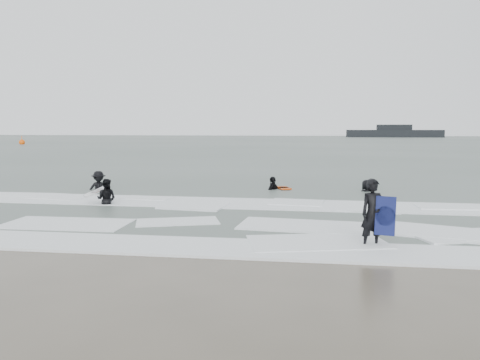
# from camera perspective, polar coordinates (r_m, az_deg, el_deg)

# --- Properties ---
(ground) EXTENTS (320.00, 320.00, 0.00)m
(ground) POSITION_cam_1_polar(r_m,az_deg,el_deg) (12.40, -3.71, -7.62)
(ground) COLOR brown
(ground) RESTS_ON ground
(sea) EXTENTS (320.00, 320.00, 0.00)m
(sea) POSITION_cam_1_polar(r_m,az_deg,el_deg) (91.81, 7.49, 4.52)
(sea) COLOR #47544C
(sea) RESTS_ON ground
(surfer_centre) EXTENTS (0.75, 0.63, 1.76)m
(surfer_centre) POSITION_cam_1_polar(r_m,az_deg,el_deg) (12.32, 15.77, -7.95)
(surfer_centre) COLOR black
(surfer_centre) RESTS_ON ground
(surfer_wading) EXTENTS (0.79, 0.62, 1.60)m
(surfer_wading) POSITION_cam_1_polar(r_m,az_deg,el_deg) (18.81, -15.95, -3.03)
(surfer_wading) COLOR black
(surfer_wading) RESTS_ON ground
(surfer_breaker) EXTENTS (1.34, 1.18, 1.80)m
(surfer_breaker) POSITION_cam_1_polar(r_m,az_deg,el_deg) (23.33, -16.82, -1.26)
(surfer_breaker) COLOR black
(surfer_breaker) RESTS_ON ground
(surfer_right_near) EXTENTS (0.88, 1.15, 1.82)m
(surfer_right_near) POSITION_cam_1_polar(r_m,az_deg,el_deg) (22.54, 4.05, -1.26)
(surfer_right_near) COLOR black
(surfer_right_near) RESTS_ON ground
(surfer_right_far) EXTENTS (1.00, 0.85, 1.75)m
(surfer_right_far) POSITION_cam_1_polar(r_m,az_deg,el_deg) (22.55, 15.19, -1.47)
(surfer_right_far) COLOR black
(surfer_right_far) RESTS_ON ground
(surf_foam) EXTENTS (30.03, 9.06, 0.09)m
(surf_foam) POSITION_cam_1_polar(r_m,az_deg,el_deg) (15.93, -0.75, -4.31)
(surf_foam) COLOR white
(surf_foam) RESTS_ON ground
(bodyboards) EXTENTS (10.83, 11.37, 1.25)m
(bodyboards) POSITION_cam_1_polar(r_m,az_deg,el_deg) (17.43, -0.03, -1.85)
(bodyboards) COLOR #10174D
(bodyboards) RESTS_ON ground
(buoy) EXTENTS (1.00, 1.00, 1.65)m
(buoy) POSITION_cam_1_polar(r_m,az_deg,el_deg) (91.49, -25.04, 4.19)
(buoy) COLOR #F9560B
(buoy) RESTS_ON ground
(vessel_horizon) EXTENTS (28.46, 5.08, 3.86)m
(vessel_horizon) POSITION_cam_1_polar(r_m,az_deg,el_deg) (152.26, 18.25, 5.50)
(vessel_horizon) COLOR black
(vessel_horizon) RESTS_ON ground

